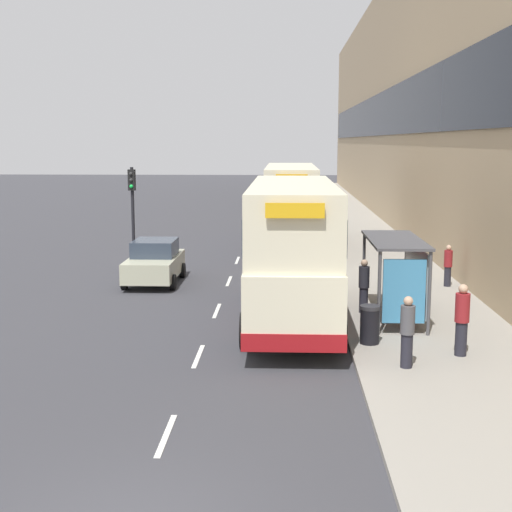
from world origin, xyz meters
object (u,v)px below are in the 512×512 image
at_px(car_0, 291,198).
at_px(pedestrian_at_shelter, 407,331).
at_px(car_2, 286,190).
at_px(litter_bin, 370,324).
at_px(bus_shelter, 402,265).
at_px(traffic_light_far_kerb, 132,201).
at_px(pedestrian_2, 462,319).
at_px(car_3, 289,184).
at_px(pedestrian_3, 364,286).
at_px(double_decker_bus_ahead, 291,205).
at_px(pedestrian_1, 448,265).
at_px(pedestrian_4, 424,281).
at_px(double_decker_bus_near, 292,249).
at_px(car_1, 155,262).

height_order(car_0, pedestrian_at_shelter, pedestrian_at_shelter).
bearing_deg(car_2, litter_bin, -87.41).
bearing_deg(bus_shelter, pedestrian_at_shelter, -97.06).
bearing_deg(traffic_light_far_kerb, pedestrian_2, -49.04).
distance_m(car_3, traffic_light_far_kerb, 48.15).
bearing_deg(car_3, bus_shelter, -86.77).
xyz_separation_m(pedestrian_at_shelter, pedestrian_3, (-0.44, 5.58, -0.02)).
xyz_separation_m(double_decker_bus_ahead, car_0, (0.18, 21.80, -1.39)).
xyz_separation_m(double_decker_bus_ahead, pedestrian_1, (5.87, -10.37, -1.34)).
relative_size(double_decker_bus_ahead, litter_bin, 10.59).
bearing_deg(pedestrian_2, bus_shelter, 105.45).
relative_size(double_decker_bus_ahead, car_0, 2.55).
height_order(pedestrian_4, traffic_light_far_kerb, traffic_light_far_kerb).
bearing_deg(pedestrian_4, pedestrian_3, -160.57).
distance_m(pedestrian_at_shelter, litter_bin, 2.18).
distance_m(car_3, pedestrian_4, 55.36).
xyz_separation_m(pedestrian_4, traffic_light_far_kerb, (-11.21, 7.60, 1.96)).
bearing_deg(traffic_light_far_kerb, car_0, 75.87).
relative_size(pedestrian_1, pedestrian_2, 0.85).
bearing_deg(double_decker_bus_near, pedestrian_2, -42.44).
xyz_separation_m(double_decker_bus_near, car_0, (0.22, 37.14, -1.39)).
relative_size(bus_shelter, car_2, 0.96).
distance_m(pedestrian_at_shelter, traffic_light_far_kerb, 17.01).
xyz_separation_m(car_3, pedestrian_at_shelter, (2.64, -61.50, 0.15)).
bearing_deg(car_3, car_0, -89.61).
distance_m(car_1, car_2, 42.45).
xyz_separation_m(double_decker_bus_near, pedestrian_3, (2.29, 0.62, -1.26)).
xyz_separation_m(car_0, traffic_light_far_kerb, (-7.10, -28.20, 2.12)).
bearing_deg(double_decker_bus_ahead, car_3, 89.93).
bearing_deg(pedestrian_3, bus_shelter, -44.24).
bearing_deg(car_0, litter_bin, -87.35).
bearing_deg(double_decker_bus_ahead, car_2, 90.48).
height_order(car_1, litter_bin, car_1).
height_order(car_0, pedestrian_1, car_0).
relative_size(bus_shelter, pedestrian_1, 2.66).
relative_size(litter_bin, traffic_light_far_kerb, 0.24).
bearing_deg(car_3, car_2, -92.13).
height_order(car_0, pedestrian_3, pedestrian_3).
distance_m(double_decker_bus_ahead, car_3, 41.22).
bearing_deg(car_0, traffic_light_far_kerb, -104.13).
height_order(double_decker_bus_ahead, pedestrian_at_shelter, double_decker_bus_ahead).
height_order(bus_shelter, car_2, bus_shelter).
bearing_deg(car_2, double_decker_bus_ahead, -89.52).
relative_size(double_decker_bus_ahead, pedestrian_1, 7.05).
xyz_separation_m(bus_shelter, car_1, (-8.68, 6.18, -1.03)).
distance_m(double_decker_bus_ahead, pedestrian_at_shelter, 20.52).
relative_size(pedestrian_at_shelter, pedestrian_3, 1.02).
bearing_deg(pedestrian_1, bus_shelter, -116.14).
xyz_separation_m(pedestrian_at_shelter, pedestrian_2, (1.55, 1.05, 0.05)).
bearing_deg(double_decker_bus_ahead, litter_bin, -83.65).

